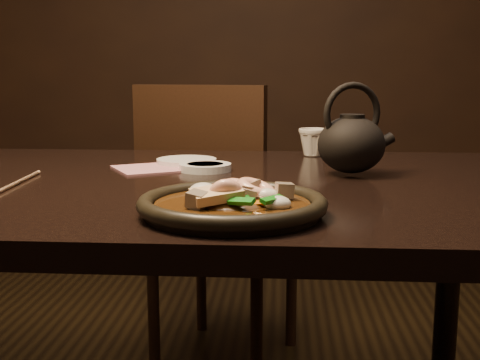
# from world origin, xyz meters

# --- Properties ---
(wall_back) EXTENTS (5.00, 0.02, 2.80)m
(wall_back) POSITION_xyz_m (0.00, 3.00, 1.40)
(wall_back) COLOR #311B0D
(wall_back) RESTS_ON floor
(table) EXTENTS (1.60, 0.90, 0.75)m
(table) POSITION_xyz_m (0.00, 0.00, 0.67)
(table) COLOR black
(table) RESTS_ON floor
(chair) EXTENTS (0.55, 0.55, 0.92)m
(chair) POSITION_xyz_m (0.09, 0.71, 0.50)
(chair) COLOR black
(chair) RESTS_ON floor
(plate) EXTENTS (0.27, 0.27, 0.03)m
(plate) POSITION_xyz_m (0.22, -0.29, 0.76)
(plate) COLOR black
(plate) RESTS_ON table
(stirfry) EXTENTS (0.15, 0.16, 0.06)m
(stirfry) POSITION_xyz_m (0.23, -0.29, 0.77)
(stirfry) COLOR #341C09
(stirfry) RESTS_ON plate
(soy_dish) EXTENTS (0.11, 0.11, 0.02)m
(soy_dish) POSITION_xyz_m (0.13, 0.11, 0.76)
(soy_dish) COLOR white
(soy_dish) RESTS_ON table
(saucer_right) EXTENTS (0.13, 0.13, 0.01)m
(saucer_right) POSITION_xyz_m (0.08, 0.19, 0.76)
(saucer_right) COLOR white
(saucer_right) RESTS_ON table
(tea_cup) EXTENTS (0.09, 0.09, 0.07)m
(tea_cup) POSITION_xyz_m (0.37, 0.36, 0.79)
(tea_cup) COLOR beige
(tea_cup) RESTS_ON table
(chopsticks) EXTENTS (0.03, 0.24, 0.01)m
(chopsticks) POSITION_xyz_m (-0.19, -0.08, 0.75)
(chopsticks) COLOR #A6805F
(chopsticks) RESTS_ON table
(napkin) EXTENTS (0.19, 0.19, 0.00)m
(napkin) POSITION_xyz_m (0.01, 0.12, 0.75)
(napkin) COLOR #A6666C
(napkin) RESTS_ON table
(teapot) EXTENTS (0.16, 0.13, 0.18)m
(teapot) POSITION_xyz_m (0.43, 0.07, 0.82)
(teapot) COLOR black
(teapot) RESTS_ON table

